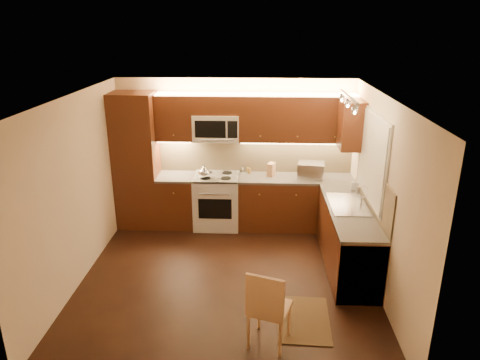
{
  "coord_description": "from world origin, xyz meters",
  "views": [
    {
      "loc": [
        0.42,
        -5.38,
        3.37
      ],
      "look_at": [
        0.15,
        0.55,
        1.25
      ],
      "focal_mm": 33.27,
      "sensor_mm": 36.0,
      "label": 1
    }
  ],
  "objects_px": {
    "kettle": "(204,172)",
    "microwave": "(216,127)",
    "stove": "(217,201)",
    "sink": "(349,200)",
    "soap_bottle": "(355,184)",
    "knife_block": "(271,169)",
    "toaster_oven": "(311,170)",
    "dining_chair": "(270,306)"
  },
  "relations": [
    {
      "from": "stove",
      "to": "soap_bottle",
      "type": "relative_size",
      "value": 4.88
    },
    {
      "from": "stove",
      "to": "microwave",
      "type": "xyz_separation_m",
      "value": [
        0.0,
        0.14,
        1.26
      ]
    },
    {
      "from": "microwave",
      "to": "soap_bottle",
      "type": "xyz_separation_m",
      "value": [
        2.2,
        -0.64,
        -0.73
      ]
    },
    {
      "from": "kettle",
      "to": "knife_block",
      "type": "relative_size",
      "value": 1.01
    },
    {
      "from": "stove",
      "to": "sink",
      "type": "relative_size",
      "value": 1.07
    },
    {
      "from": "microwave",
      "to": "toaster_oven",
      "type": "distance_m",
      "value": 1.73
    },
    {
      "from": "dining_chair",
      "to": "knife_block",
      "type": "bearing_deg",
      "value": 107.18
    },
    {
      "from": "sink",
      "to": "dining_chair",
      "type": "xyz_separation_m",
      "value": [
        -1.14,
        -1.85,
        -0.51
      ]
    },
    {
      "from": "knife_block",
      "to": "soap_bottle",
      "type": "height_order",
      "value": "knife_block"
    },
    {
      "from": "sink",
      "to": "kettle",
      "type": "distance_m",
      "value": 2.4
    },
    {
      "from": "sink",
      "to": "dining_chair",
      "type": "distance_m",
      "value": 2.23
    },
    {
      "from": "kettle",
      "to": "microwave",
      "type": "bearing_deg",
      "value": 43.6
    },
    {
      "from": "stove",
      "to": "toaster_oven",
      "type": "bearing_deg",
      "value": 1.25
    },
    {
      "from": "toaster_oven",
      "to": "soap_bottle",
      "type": "distance_m",
      "value": 0.83
    },
    {
      "from": "kettle",
      "to": "knife_block",
      "type": "distance_m",
      "value": 1.13
    },
    {
      "from": "kettle",
      "to": "soap_bottle",
      "type": "xyz_separation_m",
      "value": [
        2.39,
        -0.38,
        -0.04
      ]
    },
    {
      "from": "sink",
      "to": "soap_bottle",
      "type": "height_order",
      "value": "soap_bottle"
    },
    {
      "from": "toaster_oven",
      "to": "dining_chair",
      "type": "distance_m",
      "value": 3.15
    },
    {
      "from": "sink",
      "to": "knife_block",
      "type": "distance_m",
      "value": 1.63
    },
    {
      "from": "toaster_oven",
      "to": "dining_chair",
      "type": "height_order",
      "value": "toaster_oven"
    },
    {
      "from": "kettle",
      "to": "sink",
      "type": "bearing_deg",
      "value": -35.49
    },
    {
      "from": "microwave",
      "to": "soap_bottle",
      "type": "relative_size",
      "value": 4.03
    },
    {
      "from": "stove",
      "to": "dining_chair",
      "type": "height_order",
      "value": "dining_chair"
    },
    {
      "from": "microwave",
      "to": "sink",
      "type": "relative_size",
      "value": 0.88
    },
    {
      "from": "sink",
      "to": "toaster_oven",
      "type": "bearing_deg",
      "value": 109.86
    },
    {
      "from": "toaster_oven",
      "to": "dining_chair",
      "type": "xyz_separation_m",
      "value": [
        -0.73,
        -3.01,
        -0.56
      ]
    },
    {
      "from": "stove",
      "to": "knife_block",
      "type": "height_order",
      "value": "knife_block"
    },
    {
      "from": "stove",
      "to": "sink",
      "type": "distance_m",
      "value": 2.35
    },
    {
      "from": "stove",
      "to": "dining_chair",
      "type": "distance_m",
      "value": 3.1
    },
    {
      "from": "microwave",
      "to": "sink",
      "type": "height_order",
      "value": "microwave"
    },
    {
      "from": "stove",
      "to": "knife_block",
      "type": "xyz_separation_m",
      "value": [
        0.92,
        0.09,
        0.55
      ]
    },
    {
      "from": "stove",
      "to": "knife_block",
      "type": "bearing_deg",
      "value": 5.8
    },
    {
      "from": "kettle",
      "to": "toaster_oven",
      "type": "distance_m",
      "value": 1.78
    },
    {
      "from": "knife_block",
      "to": "stove",
      "type": "bearing_deg",
      "value": -152.32
    },
    {
      "from": "stove",
      "to": "kettle",
      "type": "height_order",
      "value": "kettle"
    },
    {
      "from": "stove",
      "to": "microwave",
      "type": "height_order",
      "value": "microwave"
    },
    {
      "from": "sink",
      "to": "toaster_oven",
      "type": "relative_size",
      "value": 1.99
    },
    {
      "from": "knife_block",
      "to": "dining_chair",
      "type": "distance_m",
      "value": 3.12
    },
    {
      "from": "toaster_oven",
      "to": "dining_chair",
      "type": "bearing_deg",
      "value": -95.3
    },
    {
      "from": "knife_block",
      "to": "dining_chair",
      "type": "xyz_separation_m",
      "value": [
        -0.07,
        -3.07,
        -0.54
      ]
    },
    {
      "from": "stove",
      "to": "microwave",
      "type": "bearing_deg",
      "value": 90.0
    },
    {
      "from": "stove",
      "to": "toaster_oven",
      "type": "xyz_separation_m",
      "value": [
        1.58,
        0.03,
        0.57
      ]
    }
  ]
}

